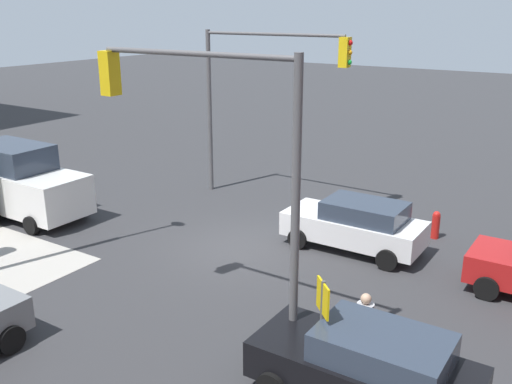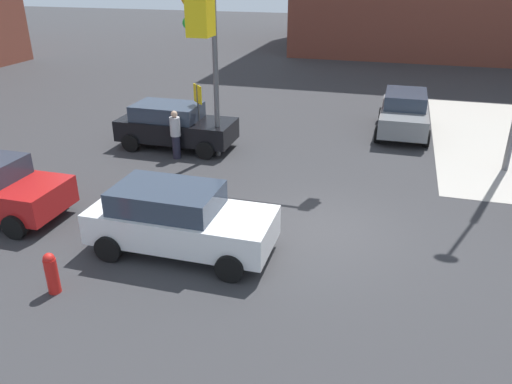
% 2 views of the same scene
% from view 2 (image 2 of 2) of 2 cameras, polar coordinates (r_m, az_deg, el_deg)
% --- Properties ---
extents(ground_plane, '(120.00, 120.00, 0.00)m').
position_cam_2_polar(ground_plane, '(13.07, 7.63, -4.35)').
color(ground_plane, '#333335').
extents(traffic_signal_nw_corner, '(5.25, 0.36, 6.50)m').
position_cam_2_polar(traffic_signal_nw_corner, '(16.43, 2.06, 18.82)').
color(traffic_signal_nw_corner, '#59595B').
rests_on(traffic_signal_nw_corner, ground).
extents(traffic_signal_se_corner, '(6.19, 0.36, 6.50)m').
position_cam_2_polar(traffic_signal_se_corner, '(7.08, 21.19, 9.76)').
color(traffic_signal_se_corner, '#59595B').
rests_on(traffic_signal_se_corner, ground).
extents(warning_sign_two_way, '(0.48, 0.48, 2.40)m').
position_cam_2_polar(warning_sign_two_way, '(18.33, -6.63, 9.82)').
color(warning_sign_two_way, '#4C4C4C').
rests_on(warning_sign_two_way, ground).
extents(fire_hydrant, '(0.26, 0.26, 0.94)m').
position_cam_2_polar(fire_hydrant, '(11.26, -22.33, -8.50)').
color(fire_hydrant, red).
rests_on(fire_hydrant, ground).
extents(coupe_white, '(4.33, 2.02, 1.62)m').
position_cam_2_polar(coupe_white, '(11.86, -8.85, -3.01)').
color(coupe_white, white).
rests_on(coupe_white, ground).
extents(hatchback_gray, '(2.02, 4.12, 1.62)m').
position_cam_2_polar(hatchback_gray, '(21.09, 16.56, 8.69)').
color(hatchback_gray, slate).
rests_on(hatchback_gray, ground).
extents(coupe_black, '(4.28, 2.02, 1.62)m').
position_cam_2_polar(coupe_black, '(18.84, -9.29, 7.55)').
color(coupe_black, black).
rests_on(coupe_black, ground).
extents(pedestrian_crossing, '(0.36, 0.36, 1.72)m').
position_cam_2_polar(pedestrian_crossing, '(17.66, -9.18, 6.56)').
color(pedestrian_crossing, '#B2B2B7').
rests_on(pedestrian_crossing, ground).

